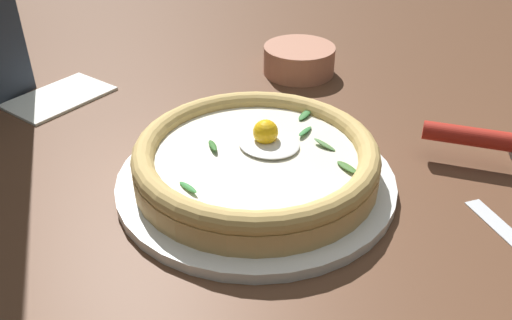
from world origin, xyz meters
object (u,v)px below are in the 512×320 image
Objects in this scene: pizza at (256,158)px; pizza_cutter at (488,139)px; side_bowl at (299,60)px; folded_napkin at (59,96)px.

pizza_cutter is (0.20, 0.18, 0.00)m from pizza.
side_bowl is at bearing 160.57° from pizza_cutter.
pizza is 0.31m from side_bowl.
pizza is at bearing -2.88° from folded_napkin.
pizza is at bearing -137.50° from pizza_cutter.
side_bowl is 0.69× the size of pizza_cutter.
pizza is at bearing -68.35° from side_bowl.
pizza is 0.27m from pizza_cutter.
folded_napkin is at bearing -131.33° from side_bowl.
pizza is 0.35m from folded_napkin.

